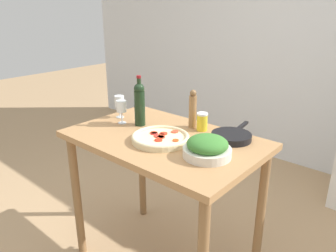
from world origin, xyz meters
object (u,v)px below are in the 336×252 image
Objects in this scene: wine_bottle at (140,103)px; homemade_pizza at (161,138)px; pepper_mill at (193,109)px; salad_bowl at (207,148)px; salt_canister at (202,122)px; wine_glass_far at (119,102)px; cast_iron_skillet at (231,136)px; wine_glass_near at (121,108)px.

homemade_pizza is (0.29, -0.11, -0.13)m from wine_bottle.
homemade_pizza is at bearing -89.98° from pepper_mill.
wine_bottle reaches higher than pepper_mill.
salad_bowl is (0.32, -0.30, -0.07)m from pepper_mill.
salt_canister is at bearing 75.16° from homemade_pizza.
wine_glass_far is 1.36× the size of salt_canister.
wine_bottle is at bearing -152.82° from salt_canister.
pepper_mill is at bearing 137.00° from salad_bowl.
pepper_mill is (0.51, 0.18, 0.01)m from wine_glass_far.
salad_bowl reaches higher than cast_iron_skillet.
salad_bowl and salt_canister have the same top height.
wine_glass_far is at bearing 175.37° from wine_bottle.
pepper_mill is 0.74× the size of homemade_pizza.
wine_bottle is 0.42m from salt_canister.
wine_glass_near is 0.75m from cast_iron_skillet.
pepper_mill is 0.97× the size of salad_bowl.
wine_bottle is at bearing 25.10° from wine_glass_near.
pepper_mill is 0.66× the size of cast_iron_skillet.
wine_glass_far is 0.53m from homemade_pizza.
wine_bottle reaches higher than salt_canister.
wine_glass_near is at bearing -153.32° from salt_canister.
pepper_mill is (0.40, 0.25, 0.01)m from wine_glass_near.
homemade_pizza is (0.51, -0.13, -0.09)m from wine_glass_far.
pepper_mill is at bearing 34.10° from wine_bottle.
salt_canister is (-0.24, 0.30, 0.01)m from salad_bowl.
salt_canister is (0.08, -0.01, -0.06)m from pepper_mill.
wine_glass_far is at bearing 144.87° from wine_glass_near.
wine_glass_near is 0.13m from wine_glass_far.
wine_glass_far is 0.83m from cast_iron_skillet.
wine_bottle is at bearing 158.18° from homemade_pizza.
salt_canister is at bearing 16.16° from wine_glass_far.
wine_glass_near is 1.00× the size of wine_glass_far.
salt_canister is at bearing 129.41° from salad_bowl.
wine_glass_far is (-0.22, 0.02, -0.04)m from wine_bottle.
wine_glass_near is at bearing 175.79° from salad_bowl.
homemade_pizza is at bearing -104.84° from salt_canister.
salad_bowl is 2.23× the size of salt_canister.
homemade_pizza is at bearing -21.82° from wine_bottle.
salt_canister is at bearing 26.68° from wine_glass_near.
pepper_mill reaches higher than wine_glass_far.
wine_bottle reaches higher than wine_glass_far.
wine_bottle reaches higher than wine_glass_near.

